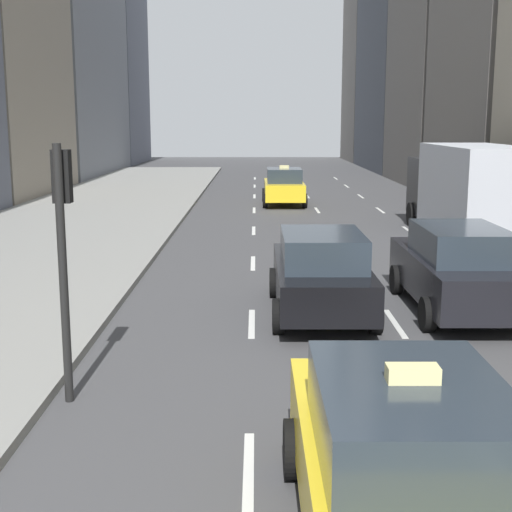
% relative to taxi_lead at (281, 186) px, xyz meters
% --- Properties ---
extents(sidewalk_left, '(8.00, 66.00, 0.15)m').
position_rel_taxi_lead_xyz_m(sidewalk_left, '(-8.20, -7.17, -0.81)').
color(sidewalk_left, gray).
rests_on(sidewalk_left, ground).
extents(lane_markings, '(5.72, 56.00, 0.01)m').
position_rel_taxi_lead_xyz_m(lane_markings, '(1.40, -11.17, -0.87)').
color(lane_markings, white).
rests_on(lane_markings, ground).
extents(taxi_lead, '(2.02, 4.40, 1.87)m').
position_rel_taxi_lead_xyz_m(taxi_lead, '(0.00, 0.00, 0.00)').
color(taxi_lead, yellow).
rests_on(taxi_lead, ground).
extents(taxi_third, '(2.02, 4.40, 1.87)m').
position_rel_taxi_lead_xyz_m(taxi_third, '(0.00, -27.70, 0.00)').
color(taxi_third, yellow).
rests_on(taxi_third, ground).
extents(sedan_black_near, '(2.02, 4.81, 1.81)m').
position_rel_taxi_lead_xyz_m(sedan_black_near, '(2.80, -19.26, 0.04)').
color(sedan_black_near, black).
rests_on(sedan_black_near, ground).
extents(sedan_silver_behind, '(2.02, 4.53, 1.72)m').
position_rel_taxi_lead_xyz_m(sedan_silver_behind, '(-0.00, -19.48, -0.01)').
color(sedan_silver_behind, black).
rests_on(sedan_silver_behind, ground).
extents(box_truck, '(2.58, 8.40, 3.15)m').
position_rel_taxi_lead_xyz_m(box_truck, '(5.60, -10.29, 0.83)').
color(box_truck, '#262628').
rests_on(box_truck, ground).
extents(traffic_light_pole, '(0.24, 0.42, 3.60)m').
position_rel_taxi_lead_xyz_m(traffic_light_pole, '(-3.95, -23.99, 1.53)').
color(traffic_light_pole, black).
rests_on(traffic_light_pole, ground).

